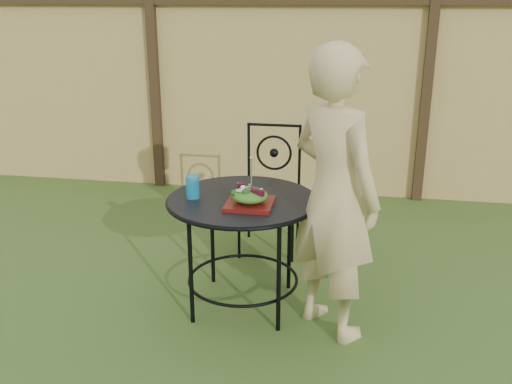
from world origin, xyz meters
TOP-DOWN VIEW (x-y plane):
  - ground at (0.00, 0.00)m, footprint 60.00×60.00m
  - fence at (-0.00, 2.19)m, footprint 8.00×0.12m
  - patio_table at (0.02, -0.09)m, footprint 0.92×0.92m
  - patio_chair at (0.06, 0.83)m, footprint 0.46×0.46m
  - diner at (0.57, -0.26)m, footprint 0.72×0.70m
  - salad_plate at (0.09, -0.22)m, footprint 0.27×0.27m
  - salad at (0.09, -0.22)m, footprint 0.21×0.21m
  - fork at (0.10, -0.22)m, footprint 0.01×0.01m
  - drinking_glass at (-0.27, -0.14)m, footprint 0.08×0.08m

SIDE VIEW (x-z plane):
  - ground at x=0.00m, z-range 0.00..0.00m
  - patio_chair at x=0.06m, z-range 0.03..0.98m
  - patio_table at x=0.02m, z-range 0.22..0.95m
  - salad_plate at x=0.09m, z-range 0.72..0.75m
  - salad at x=0.09m, z-range 0.75..0.83m
  - drinking_glass at x=-0.27m, z-range 0.72..0.86m
  - diner at x=0.57m, z-range 0.00..1.67m
  - fork at x=0.10m, z-range 0.83..1.01m
  - fence at x=0.00m, z-range 0.00..1.90m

